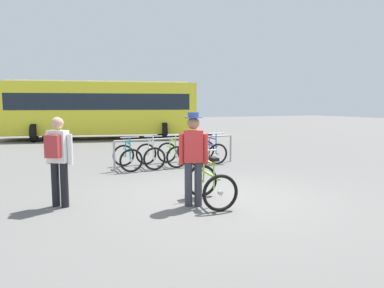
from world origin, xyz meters
TOP-DOWN VIEW (x-y plane):
  - ground_plane at (0.00, 0.00)m, footprint 80.00×80.00m
  - bike_rack_rail at (0.58, 3.71)m, footprint 3.90×0.29m
  - racked_bike_teal at (-0.93, 3.80)m, footprint 0.67×1.10m
  - racked_bike_white at (-0.23, 3.84)m, footprint 0.71×1.13m
  - racked_bike_lime at (0.47, 3.89)m, footprint 0.71×1.12m
  - racked_bike_black at (1.17, 3.93)m, footprint 0.71×1.14m
  - racked_bike_blue at (1.87, 3.97)m, footprint 0.74×1.16m
  - featured_bicycle at (-0.28, -0.16)m, footprint 0.78×1.24m
  - person_with_featured_bike at (-0.65, -0.29)m, footprint 0.50×0.32m
  - pedestrian_with_backpack at (-2.91, 0.62)m, footprint 0.48×0.45m
  - bus_distant at (-0.06, 13.34)m, footprint 10.30×4.78m

SIDE VIEW (x-z plane):
  - ground_plane at x=0.00m, z-range 0.00..0.00m
  - racked_bike_teal at x=-0.93m, z-range -0.12..0.85m
  - racked_bike_white at x=-0.23m, z-range -0.12..0.86m
  - racked_bike_lime at x=0.47m, z-range -0.12..0.85m
  - racked_bike_black at x=1.17m, z-range -0.12..0.86m
  - racked_bike_blue at x=1.87m, z-range -0.12..0.86m
  - featured_bicycle at x=-0.28m, z-range -0.06..1.03m
  - bike_rack_rail at x=0.58m, z-range 0.25..1.12m
  - pedestrian_with_backpack at x=-2.91m, z-range 0.12..1.76m
  - person_with_featured_bike at x=-0.65m, z-range 0.09..1.81m
  - bus_distant at x=-0.06m, z-range 0.20..3.28m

